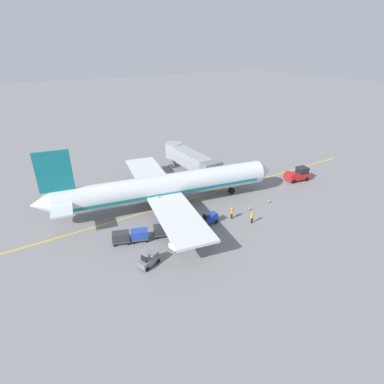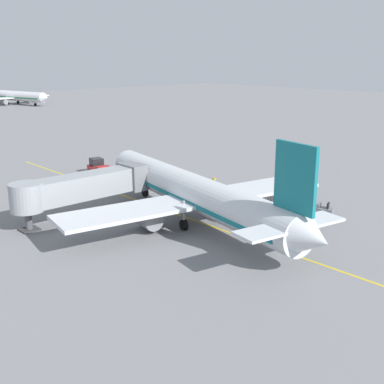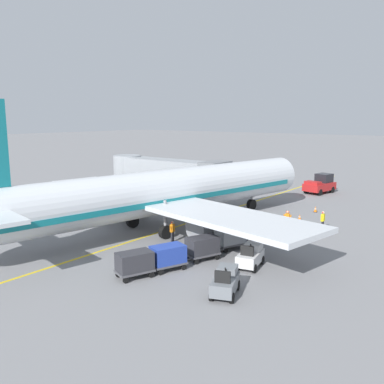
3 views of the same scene
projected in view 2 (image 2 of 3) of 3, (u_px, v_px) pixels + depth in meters
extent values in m
plane|color=slate|center=(185.00, 217.00, 53.46)|extent=(400.00, 400.00, 0.00)
cube|color=gold|center=(185.00, 217.00, 53.46)|extent=(0.24, 80.00, 0.01)
cylinder|color=silver|center=(193.00, 191.00, 51.44)|extent=(9.52, 32.13, 3.70)
cube|color=#14707A|center=(193.00, 195.00, 51.56)|extent=(9.08, 29.63, 0.44)
cone|color=silver|center=(124.00, 162.00, 65.46)|extent=(4.01, 3.03, 3.63)
cone|color=silver|center=(314.00, 239.00, 37.17)|extent=(3.61, 3.33, 3.14)
cube|color=black|center=(130.00, 160.00, 63.82)|extent=(2.93, 1.59, 0.60)
cube|color=silver|center=(198.00, 199.00, 50.79)|extent=(30.44, 10.63, 0.36)
cylinder|color=gray|center=(147.00, 218.00, 48.96)|extent=(2.55, 3.51, 2.00)
cylinder|color=gray|center=(235.00, 201.00, 54.61)|extent=(2.55, 3.51, 2.00)
cube|color=#14707A|center=(295.00, 178.00, 37.97)|extent=(1.12, 4.38, 5.50)
cube|color=silver|center=(291.00, 226.00, 39.22)|extent=(10.31, 4.39, 0.24)
cylinder|color=black|center=(145.00, 192.00, 61.30)|extent=(0.64, 1.16, 1.10)
cylinder|color=gray|center=(145.00, 180.00, 60.88)|extent=(0.24, 0.24, 2.00)
cylinder|color=black|center=(184.00, 225.00, 49.36)|extent=(0.64, 1.16, 1.10)
cylinder|color=gray|center=(184.00, 210.00, 48.94)|extent=(0.24, 0.24, 2.00)
cylinder|color=black|center=(221.00, 217.00, 51.72)|extent=(0.64, 1.16, 1.10)
cylinder|color=gray|center=(221.00, 203.00, 51.30)|extent=(0.24, 0.24, 2.00)
cube|color=#93999E|center=(87.00, 185.00, 52.99)|extent=(13.79, 2.80, 2.60)
cube|color=slate|center=(133.00, 176.00, 56.98)|extent=(2.00, 3.50, 2.99)
cylinder|color=#93999E|center=(26.00, 197.00, 48.48)|extent=(3.36, 3.36, 2.86)
cylinder|color=#4C4C51|center=(29.00, 220.00, 49.12)|extent=(0.70, 0.70, 2.19)
cube|color=#38383A|center=(30.00, 230.00, 49.39)|extent=(1.80, 1.80, 0.16)
cube|color=#B21E1E|center=(99.00, 170.00, 72.20)|extent=(2.97, 4.73, 0.90)
cube|color=black|center=(96.00, 162.00, 72.74)|extent=(1.96, 2.12, 1.10)
cube|color=#B21E1E|center=(103.00, 167.00, 70.78)|extent=(2.04, 1.43, 0.36)
cylinder|color=black|center=(109.00, 174.00, 71.64)|extent=(0.49, 0.85, 0.80)
cylinder|color=black|center=(97.00, 175.00, 70.68)|extent=(0.49, 0.85, 0.80)
cylinder|color=black|center=(102.00, 170.00, 73.97)|extent=(0.49, 0.85, 0.80)
cylinder|color=black|center=(90.00, 171.00, 73.01)|extent=(0.49, 0.85, 0.80)
cube|color=#1E339E|center=(227.00, 197.00, 58.94)|extent=(1.36, 2.57, 0.70)
cube|color=#1E339E|center=(222.00, 191.00, 59.24)|extent=(1.09, 1.12, 0.44)
cube|color=black|center=(231.00, 193.00, 58.31)|extent=(0.85, 0.22, 0.64)
cylinder|color=black|center=(226.00, 191.00, 58.85)|extent=(0.10, 0.27, 0.54)
cylinder|color=black|center=(218.00, 199.00, 59.24)|extent=(0.24, 0.57, 0.56)
cylinder|color=black|center=(224.00, 197.00, 59.99)|extent=(0.24, 0.57, 0.56)
cylinder|color=black|center=(229.00, 202.00, 58.08)|extent=(0.24, 0.57, 0.56)
cylinder|color=black|center=(235.00, 200.00, 58.83)|extent=(0.24, 0.57, 0.56)
cube|color=silver|center=(281.00, 204.00, 56.22)|extent=(1.71, 2.70, 0.70)
cube|color=silver|center=(276.00, 198.00, 56.44)|extent=(1.22, 1.25, 0.44)
cube|color=black|center=(287.00, 199.00, 55.66)|extent=(0.85, 0.34, 0.64)
cylinder|color=black|center=(281.00, 198.00, 56.11)|extent=(0.14, 0.27, 0.54)
cylinder|color=black|center=(272.00, 206.00, 56.36)|extent=(0.32, 0.59, 0.56)
cylinder|color=black|center=(276.00, 204.00, 57.22)|extent=(0.32, 0.59, 0.56)
cylinder|color=black|center=(286.00, 209.00, 55.40)|extent=(0.32, 0.59, 0.56)
cylinder|color=black|center=(290.00, 207.00, 56.26)|extent=(0.32, 0.59, 0.56)
cube|color=slate|center=(321.00, 211.00, 53.67)|extent=(2.03, 2.77, 0.70)
cube|color=slate|center=(315.00, 205.00, 53.80)|extent=(1.33, 1.35, 0.44)
cube|color=black|center=(328.00, 206.00, 53.20)|extent=(0.84, 0.46, 0.64)
cylinder|color=black|center=(321.00, 205.00, 53.55)|extent=(0.17, 0.27, 0.54)
cylinder|color=black|center=(312.00, 214.00, 53.66)|extent=(0.39, 0.59, 0.56)
cylinder|color=black|center=(314.00, 211.00, 54.60)|extent=(0.39, 0.59, 0.56)
cylinder|color=black|center=(328.00, 216.00, 52.93)|extent=(0.39, 0.59, 0.56)
cylinder|color=black|center=(330.00, 213.00, 53.87)|extent=(0.39, 0.59, 0.56)
cube|color=#4C4C51|center=(248.00, 206.00, 55.99)|extent=(1.98, 2.51, 0.12)
cube|color=#999EA3|center=(248.00, 201.00, 55.83)|extent=(1.88, 2.39, 1.10)
cylinder|color=#4C4C51|center=(242.00, 203.00, 57.29)|extent=(0.31, 0.68, 0.07)
cylinder|color=black|center=(241.00, 207.00, 56.59)|extent=(0.24, 0.38, 0.36)
cylinder|color=black|center=(249.00, 206.00, 56.99)|extent=(0.24, 0.38, 0.36)
cylinder|color=black|center=(247.00, 211.00, 55.12)|extent=(0.24, 0.38, 0.36)
cylinder|color=black|center=(256.00, 210.00, 55.52)|extent=(0.24, 0.38, 0.36)
cube|color=#4C4C51|center=(268.00, 213.00, 53.62)|extent=(1.98, 2.51, 0.12)
cube|color=#2D2D33|center=(269.00, 207.00, 53.46)|extent=(1.88, 2.39, 1.10)
cylinder|color=#4C4C51|center=(262.00, 209.00, 54.92)|extent=(0.31, 0.68, 0.07)
cylinder|color=black|center=(260.00, 213.00, 54.22)|extent=(0.24, 0.38, 0.36)
cylinder|color=black|center=(269.00, 212.00, 54.63)|extent=(0.24, 0.38, 0.36)
cylinder|color=black|center=(268.00, 218.00, 52.75)|extent=(0.24, 0.38, 0.36)
cylinder|color=black|center=(277.00, 216.00, 53.16)|extent=(0.24, 0.38, 0.36)
cube|color=#4C4C51|center=(286.00, 220.00, 51.21)|extent=(1.98, 2.51, 0.12)
cube|color=#233D9E|center=(287.00, 215.00, 51.05)|extent=(1.88, 2.39, 1.10)
cylinder|color=#4C4C51|center=(279.00, 216.00, 52.50)|extent=(0.31, 0.68, 0.07)
cylinder|color=black|center=(277.00, 221.00, 51.81)|extent=(0.24, 0.38, 0.36)
cylinder|color=black|center=(286.00, 219.00, 52.21)|extent=(0.24, 0.38, 0.36)
cylinder|color=black|center=(286.00, 225.00, 50.34)|extent=(0.24, 0.38, 0.36)
cylinder|color=black|center=(295.00, 224.00, 50.74)|extent=(0.24, 0.38, 0.36)
cube|color=#4C4C51|center=(300.00, 227.00, 49.18)|extent=(1.98, 2.51, 0.12)
cube|color=#2D2D33|center=(300.00, 221.00, 49.01)|extent=(1.88, 2.39, 1.10)
cylinder|color=#4C4C51|center=(291.00, 223.00, 50.47)|extent=(0.31, 0.68, 0.07)
cylinder|color=black|center=(290.00, 227.00, 49.77)|extent=(0.24, 0.38, 0.36)
cylinder|color=black|center=(299.00, 226.00, 50.18)|extent=(0.24, 0.38, 0.36)
cylinder|color=black|center=(300.00, 232.00, 48.30)|extent=(0.24, 0.38, 0.36)
cylinder|color=black|center=(309.00, 231.00, 48.71)|extent=(0.24, 0.38, 0.36)
cylinder|color=#232328|center=(210.00, 192.00, 61.96)|extent=(0.15, 0.15, 0.85)
cylinder|color=#232328|center=(209.00, 192.00, 61.81)|extent=(0.15, 0.15, 0.85)
cube|color=orange|center=(210.00, 186.00, 61.69)|extent=(0.41, 0.29, 0.60)
cylinder|color=orange|center=(211.00, 186.00, 61.89)|extent=(0.23, 0.12, 0.57)
cylinder|color=orange|center=(208.00, 187.00, 61.52)|extent=(0.23, 0.12, 0.57)
sphere|color=tan|center=(210.00, 183.00, 61.57)|extent=(0.22, 0.22, 0.22)
cube|color=red|center=(210.00, 183.00, 61.57)|extent=(0.27, 0.11, 0.10)
cylinder|color=#232328|center=(215.00, 186.00, 64.59)|extent=(0.15, 0.15, 0.85)
cylinder|color=#232328|center=(214.00, 186.00, 64.73)|extent=(0.15, 0.15, 0.85)
cube|color=yellow|center=(214.00, 181.00, 64.46)|extent=(0.24, 0.38, 0.60)
cylinder|color=yellow|center=(215.00, 181.00, 64.30)|extent=(0.09, 0.22, 0.57)
cylinder|color=yellow|center=(213.00, 181.00, 64.65)|extent=(0.09, 0.22, 0.57)
sphere|color=beige|center=(214.00, 178.00, 64.35)|extent=(0.22, 0.22, 0.22)
cube|color=red|center=(214.00, 177.00, 64.34)|extent=(0.08, 0.26, 0.10)
cylinder|color=#232328|center=(230.00, 217.00, 52.23)|extent=(0.15, 0.15, 0.85)
cylinder|color=#232328|center=(231.00, 217.00, 52.11)|extent=(0.15, 0.15, 0.85)
cube|color=orange|center=(231.00, 211.00, 51.98)|extent=(0.30, 0.41, 0.60)
cylinder|color=orange|center=(229.00, 211.00, 52.14)|extent=(0.13, 0.23, 0.57)
cylinder|color=orange|center=(233.00, 211.00, 51.84)|extent=(0.13, 0.23, 0.57)
sphere|color=beige|center=(231.00, 207.00, 51.86)|extent=(0.22, 0.22, 0.22)
cube|color=red|center=(231.00, 207.00, 51.86)|extent=(0.12, 0.27, 0.10)
cube|color=black|center=(186.00, 190.00, 64.37)|extent=(0.36, 0.36, 0.04)
cone|color=orange|center=(186.00, 188.00, 64.29)|extent=(0.30, 0.30, 0.55)
cylinder|color=white|center=(186.00, 187.00, 64.28)|extent=(0.21, 0.21, 0.06)
cube|color=black|center=(190.00, 195.00, 61.76)|extent=(0.36, 0.36, 0.04)
cone|color=orange|center=(190.00, 193.00, 61.68)|extent=(0.30, 0.30, 0.55)
cylinder|color=white|center=(190.00, 193.00, 61.68)|extent=(0.21, 0.21, 0.06)
cube|color=black|center=(165.00, 184.00, 67.29)|extent=(0.36, 0.36, 0.04)
cone|color=orange|center=(165.00, 182.00, 67.21)|extent=(0.30, 0.30, 0.55)
cylinder|color=white|center=(165.00, 182.00, 67.20)|extent=(0.21, 0.21, 0.06)
cylinder|color=silver|center=(16.00, 96.00, 178.84)|extent=(10.44, 30.39, 3.52)
cube|color=#196B38|center=(16.00, 97.00, 178.95)|extent=(9.91, 28.03, 0.42)
cone|color=silver|center=(45.00, 98.00, 170.06)|extent=(3.88, 3.01, 3.44)
cube|color=black|center=(42.00, 96.00, 170.82)|extent=(2.81, 1.63, 0.57)
cube|color=silver|center=(14.00, 97.00, 179.51)|extent=(28.87, 11.38, 0.34)
cylinder|color=gray|center=(28.00, 100.00, 183.60)|extent=(2.55, 3.40, 1.90)
cylinder|color=gray|center=(4.00, 102.00, 175.24)|extent=(2.55, 3.40, 1.90)
cylinder|color=black|center=(35.00, 104.00, 173.82)|extent=(0.66, 1.12, 1.04)
cylinder|color=gray|center=(35.00, 100.00, 173.43)|extent=(0.23, 0.23, 1.90)
cylinder|color=black|center=(18.00, 102.00, 182.30)|extent=(0.66, 1.12, 1.04)
cylinder|color=gray|center=(18.00, 98.00, 181.91)|extent=(0.23, 0.23, 1.90)
cylinder|color=black|center=(8.00, 103.00, 178.80)|extent=(0.66, 1.12, 1.04)
cylinder|color=gray|center=(8.00, 99.00, 178.41)|extent=(0.23, 0.23, 1.90)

